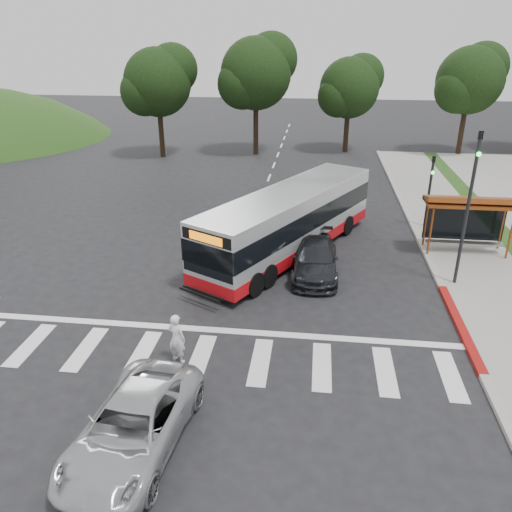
% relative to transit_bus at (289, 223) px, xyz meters
% --- Properties ---
extents(ground, '(140.00, 140.00, 0.00)m').
position_rel_transit_bus_xyz_m(ground, '(-2.34, -4.08, -1.56)').
color(ground, black).
rests_on(ground, ground).
extents(sidewalk_east, '(4.00, 40.00, 0.12)m').
position_rel_transit_bus_xyz_m(sidewalk_east, '(8.66, 3.92, -1.50)').
color(sidewalk_east, gray).
rests_on(sidewalk_east, ground).
extents(curb_east, '(0.30, 40.00, 0.15)m').
position_rel_transit_bus_xyz_m(curb_east, '(6.66, 3.92, -1.48)').
color(curb_east, '#9E9991').
rests_on(curb_east, ground).
extents(curb_east_red, '(0.32, 6.00, 0.15)m').
position_rel_transit_bus_xyz_m(curb_east_red, '(6.66, -6.08, -1.48)').
color(curb_east_red, maroon).
rests_on(curb_east_red, ground).
extents(crosswalk_ladder, '(18.00, 2.60, 0.01)m').
position_rel_transit_bus_xyz_m(crosswalk_ladder, '(-2.34, -9.08, -1.55)').
color(crosswalk_ladder, silver).
rests_on(crosswalk_ladder, ground).
extents(bus_shelter, '(4.20, 1.60, 2.86)m').
position_rel_transit_bus_xyz_m(bus_shelter, '(8.46, 1.02, 0.79)').
color(bus_shelter, brown).
rests_on(bus_shelter, sidewalk_east).
extents(traffic_signal_ne_tall, '(0.18, 0.37, 6.50)m').
position_rel_transit_bus_xyz_m(traffic_signal_ne_tall, '(7.26, -2.59, 2.32)').
color(traffic_signal_ne_tall, black).
rests_on(traffic_signal_ne_tall, ground).
extents(traffic_signal_ne_short, '(0.18, 0.37, 4.00)m').
position_rel_transit_bus_xyz_m(traffic_signal_ne_short, '(7.26, 4.41, 0.92)').
color(traffic_signal_ne_short, black).
rests_on(traffic_signal_ne_short, ground).
extents(tree_ne_a, '(6.16, 5.74, 9.30)m').
position_rel_transit_bus_xyz_m(tree_ne_a, '(13.74, 23.98, 4.83)').
color(tree_ne_a, black).
rests_on(tree_ne_a, parking_lot).
extents(tree_north_a, '(6.60, 6.15, 10.17)m').
position_rel_transit_bus_xyz_m(tree_north_a, '(-4.25, 21.99, 5.36)').
color(tree_north_a, black).
rests_on(tree_north_a, ground).
extents(tree_north_b, '(5.72, 5.33, 8.43)m').
position_rel_transit_bus_xyz_m(tree_north_b, '(3.73, 23.98, 4.10)').
color(tree_north_b, black).
rests_on(tree_north_b, ground).
extents(tree_north_c, '(6.16, 5.74, 9.30)m').
position_rel_transit_bus_xyz_m(tree_north_c, '(-12.26, 19.98, 4.73)').
color(tree_north_c, black).
rests_on(tree_north_c, ground).
extents(transit_bus, '(8.02, 11.86, 3.12)m').
position_rel_transit_bus_xyz_m(transit_bus, '(0.00, 0.00, 0.00)').
color(transit_bus, '#B3B6B8').
rests_on(transit_bus, ground).
extents(pedestrian, '(0.74, 0.63, 1.74)m').
position_rel_transit_bus_xyz_m(pedestrian, '(-3.01, -9.36, -0.69)').
color(pedestrian, white).
rests_on(pedestrian, ground).
extents(dark_sedan, '(2.05, 4.90, 1.41)m').
position_rel_transit_bus_xyz_m(dark_sedan, '(1.29, -2.13, -0.85)').
color(dark_sedan, '#212427').
rests_on(dark_sedan, ground).
extents(silver_suv_south, '(2.84, 5.31, 1.42)m').
position_rel_transit_bus_xyz_m(silver_suv_south, '(-3.12, -13.17, -0.85)').
color(silver_suv_south, '#B2B4B8').
rests_on(silver_suv_south, ground).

